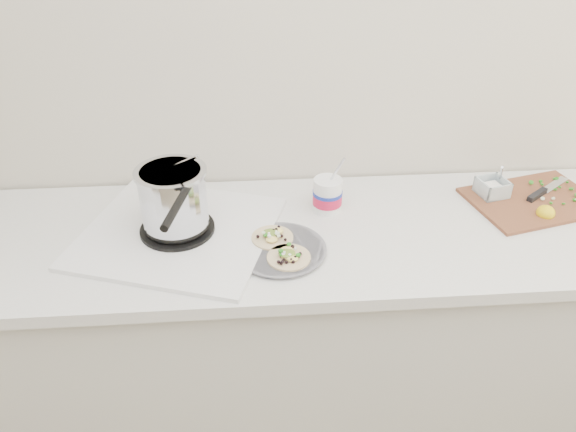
{
  "coord_description": "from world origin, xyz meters",
  "views": [
    {
      "loc": [
        -0.26,
        -0.02,
        1.9
      ],
      "look_at": [
        -0.15,
        1.41,
        0.96
      ],
      "focal_mm": 35.0,
      "sensor_mm": 36.0,
      "label": 1
    }
  ],
  "objects": [
    {
      "name": "stove",
      "position": [
        -0.49,
        1.42,
        0.99
      ],
      "size": [
        0.69,
        0.67,
        0.27
      ],
      "rotation": [
        0.0,
        0.0,
        -0.31
      ],
      "color": "silver",
      "rests_on": "counter"
    },
    {
      "name": "tub",
      "position": [
        -0.01,
        1.53,
        0.97
      ],
      "size": [
        0.1,
        0.1,
        0.22
      ],
      "rotation": [
        0.0,
        0.0,
        0.42
      ],
      "color": "white",
      "rests_on": "counter"
    },
    {
      "name": "counter",
      "position": [
        0.0,
        1.43,
        0.45
      ],
      "size": [
        2.44,
        0.66,
        0.9
      ],
      "color": "beige",
      "rests_on": "ground"
    },
    {
      "name": "taco_plate",
      "position": [
        -0.18,
        1.31,
        0.92
      ],
      "size": [
        0.27,
        0.27,
        0.04
      ],
      "rotation": [
        0.0,
        0.0,
        0.13
      ],
      "color": "slate",
      "rests_on": "counter"
    },
    {
      "name": "cutboard",
      "position": [
        0.68,
        1.53,
        0.92
      ],
      "size": [
        0.48,
        0.38,
        0.07
      ],
      "rotation": [
        0.0,
        0.0,
        0.24
      ],
      "color": "brown",
      "rests_on": "counter"
    }
  ]
}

